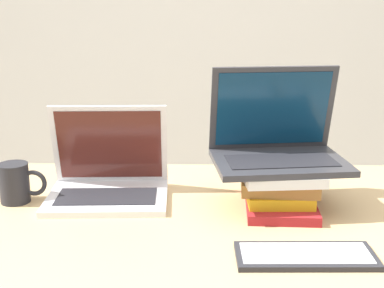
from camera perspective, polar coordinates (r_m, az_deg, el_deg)
desk at (r=1.43m, az=1.89°, el=-10.21°), size 1.37×0.79×0.75m
laptop_left at (r=1.50m, az=-8.92°, el=-3.74°), size 0.33×0.26×0.25m
book_stack at (r=1.43m, az=9.18°, el=-4.38°), size 0.22×0.28×0.11m
laptop_on_books at (r=1.42m, az=9.07°, el=0.03°), size 0.37×0.28×0.25m
wireless_keyboard at (r=1.18m, az=12.00°, el=-11.58°), size 0.30×0.13×0.01m
mug at (r=1.52m, az=-18.27°, el=-3.96°), size 0.13×0.08×0.11m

